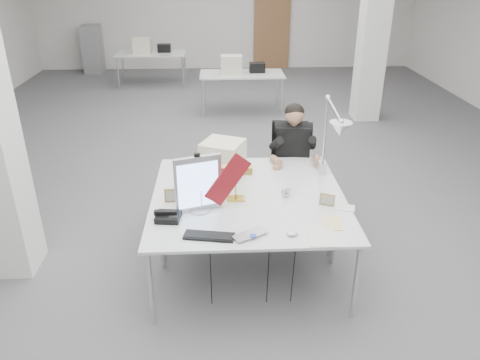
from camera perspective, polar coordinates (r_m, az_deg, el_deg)
The scene contains 23 objects.
room_shell at distance 6.18m, azimuth 0.09°, elevation 15.46°, with size 10.04×14.04×3.24m.
desk_main at distance 4.01m, azimuth 1.42°, elevation -5.02°, with size 1.80×0.90×0.03m, color silver.
desk_second at distance 4.81m, azimuth 0.67°, elevation 0.46°, with size 1.80×0.90×0.03m, color silver.
bg_desk_a at distance 9.18m, azimuth 0.23°, elevation 12.78°, with size 1.60×0.80×0.03m, color silver.
bg_desk_b at distance 11.43m, azimuth -10.78°, elevation 14.92°, with size 1.60×0.80×0.03m, color silver.
filing_cabinet at distance 13.18m, azimuth -17.52°, elevation 14.97°, with size 0.45×0.55×1.20m, color gray.
office_chair at distance 5.48m, azimuth 6.24°, elevation 1.42°, with size 0.54×0.54×1.11m, color black, non-canonical shape.
seated_person at distance 5.30m, azimuth 6.50°, elevation 4.60°, with size 0.54×0.67×1.01m, color black, non-canonical shape.
monitor at distance 4.05m, azimuth -5.11°, elevation -0.48°, with size 0.41×0.04×0.51m, color #A3A2A7.
pennant at distance 3.99m, azimuth -1.47°, elevation 0.03°, with size 0.46×0.01×0.19m, color maroon.
keyboard at distance 3.77m, azimuth -3.80°, elevation -6.85°, with size 0.41×0.14×0.02m, color black.
laptop at distance 3.75m, azimuth 1.62°, elevation -7.00°, with size 0.29×0.19×0.02m, color #B7B7BC.
mouse at distance 3.80m, azimuth 6.37°, elevation -6.54°, with size 0.09×0.06×0.04m, color silver.
bankers_lamp at distance 4.24m, azimuth -0.53°, elevation -0.12°, with size 0.33×0.13×0.38m, color #C18D3C, non-canonical shape.
desk_phone at distance 4.04m, azimuth -8.74°, elevation -4.47°, with size 0.20×0.18×0.05m, color black.
picture_frame_left at distance 4.31m, azimuth -8.19°, elevation -1.86°, with size 0.15×0.01×0.12m, color #A67647.
picture_frame_right at distance 4.28m, azimuth 10.58°, elevation -2.37°, with size 0.14×0.01×0.11m, color #A88348.
desk_clock at distance 4.37m, azimuth 5.64°, elevation -1.46°, with size 0.09×0.09×0.03m, color #B9B8BD.
paper_stack_a at distance 3.84m, azimuth 9.97°, elevation -6.70°, with size 0.23×0.33×0.01m, color silver.
paper_stack_b at distance 4.02m, azimuth 11.14°, elevation -5.19°, with size 0.16×0.22×0.01m, color #E2D187.
paper_stack_c at distance 4.29m, azimuth 12.63°, elevation -3.29°, with size 0.18×0.12×0.01m, color silver.
beige_monitor at distance 4.74m, azimuth -2.10°, elevation 2.64°, with size 0.38×0.36×0.36m, color beige.
architect_lamp at distance 4.54m, azimuth 10.96°, elevation 4.44°, with size 0.23×0.66×0.85m, color silver, non-canonical shape.
Camera 1 is at (-0.26, -5.94, 2.79)m, focal length 35.00 mm.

